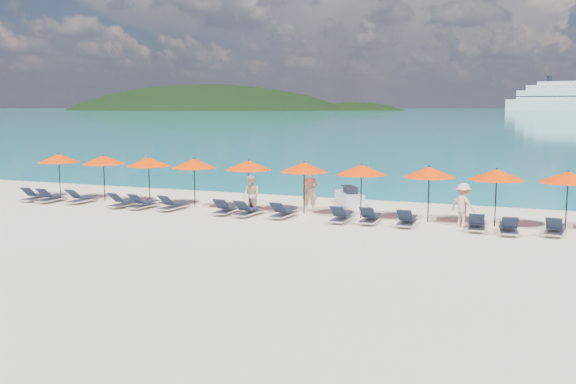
% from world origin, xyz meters
% --- Properties ---
extents(ground, '(1400.00, 1400.00, 0.00)m').
position_xyz_m(ground, '(0.00, 0.00, 0.00)').
color(ground, beige).
extents(sea, '(1600.00, 1300.00, 0.01)m').
position_xyz_m(sea, '(0.00, 660.00, 0.01)').
color(sea, '#1FA9B2').
rests_on(sea, ground).
extents(headland_main, '(374.00, 242.00, 126.50)m').
position_xyz_m(headland_main, '(-300.00, 540.00, -38.00)').
color(headland_main, black).
rests_on(headland_main, ground).
extents(headland_small, '(162.00, 126.00, 85.50)m').
position_xyz_m(headland_small, '(-150.00, 560.00, -35.00)').
color(headland_small, black).
rests_on(headland_small, ground).
extents(jetski, '(1.95, 2.51, 0.85)m').
position_xyz_m(jetski, '(1.07, 8.23, 0.35)').
color(jetski, silver).
rests_on(jetski, ground).
extents(beachgoer_a, '(0.81, 0.68, 1.88)m').
position_xyz_m(beachgoer_a, '(0.07, 5.45, 0.94)').
color(beachgoer_a, '#D4AA86').
rests_on(beachgoer_a, ground).
extents(beachgoer_b, '(0.95, 0.83, 1.69)m').
position_xyz_m(beachgoer_b, '(-2.03, 3.89, 0.85)').
color(beachgoer_b, '#D4AA86').
rests_on(beachgoer_b, ground).
extents(beachgoer_c, '(1.21, 0.98, 1.70)m').
position_xyz_m(beachgoer_c, '(6.68, 4.37, 0.85)').
color(beachgoer_c, '#D4AA86').
rests_on(beachgoer_c, ground).
extents(umbrella_0, '(2.10, 2.10, 2.28)m').
position_xyz_m(umbrella_0, '(-13.09, 4.94, 2.02)').
color(umbrella_0, black).
rests_on(umbrella_0, ground).
extents(umbrella_1, '(2.10, 2.10, 2.28)m').
position_xyz_m(umbrella_1, '(-10.38, 4.94, 2.02)').
color(umbrella_1, black).
rests_on(umbrella_1, ground).
extents(umbrella_2, '(2.10, 2.10, 2.28)m').
position_xyz_m(umbrella_2, '(-7.76, 4.87, 2.02)').
color(umbrella_2, black).
rests_on(umbrella_2, ground).
extents(umbrella_3, '(2.10, 2.10, 2.28)m').
position_xyz_m(umbrella_3, '(-5.31, 4.84, 2.02)').
color(umbrella_3, black).
rests_on(umbrella_3, ground).
extents(umbrella_4, '(2.10, 2.10, 2.28)m').
position_xyz_m(umbrella_4, '(-2.65, 4.98, 2.02)').
color(umbrella_4, black).
rests_on(umbrella_4, ground).
extents(umbrella_5, '(2.10, 2.10, 2.28)m').
position_xyz_m(umbrella_5, '(-0.05, 5.03, 2.02)').
color(umbrella_5, black).
rests_on(umbrella_5, ground).
extents(umbrella_6, '(2.10, 2.10, 2.28)m').
position_xyz_m(umbrella_6, '(2.53, 4.82, 2.02)').
color(umbrella_6, black).
rests_on(umbrella_6, ground).
extents(umbrella_7, '(2.10, 2.10, 2.28)m').
position_xyz_m(umbrella_7, '(5.27, 4.91, 2.02)').
color(umbrella_7, black).
rests_on(umbrella_7, ground).
extents(umbrella_8, '(2.10, 2.10, 2.28)m').
position_xyz_m(umbrella_8, '(7.83, 4.93, 2.02)').
color(umbrella_8, black).
rests_on(umbrella_8, ground).
extents(umbrella_9, '(2.10, 2.10, 2.28)m').
position_xyz_m(umbrella_9, '(10.34, 4.96, 2.02)').
color(umbrella_9, black).
rests_on(umbrella_9, ground).
extents(lounger_0, '(0.76, 1.75, 0.66)m').
position_xyz_m(lounger_0, '(-13.54, 3.72, 0.24)').
color(lounger_0, silver).
rests_on(lounger_0, ground).
extents(lounger_1, '(0.73, 1.74, 0.66)m').
position_xyz_m(lounger_1, '(-12.53, 3.66, 0.24)').
color(lounger_1, silver).
rests_on(lounger_1, ground).
extents(lounger_2, '(0.71, 1.73, 0.66)m').
position_xyz_m(lounger_2, '(-10.94, 3.89, 0.24)').
color(lounger_2, silver).
rests_on(lounger_2, ground).
extents(lounger_3, '(0.78, 1.75, 0.66)m').
position_xyz_m(lounger_3, '(-8.34, 3.60, 0.24)').
color(lounger_3, silver).
rests_on(lounger_3, ground).
extents(lounger_4, '(0.78, 1.75, 0.66)m').
position_xyz_m(lounger_4, '(-7.26, 3.61, 0.24)').
color(lounger_4, silver).
rests_on(lounger_4, ground).
extents(lounger_5, '(0.76, 1.75, 0.66)m').
position_xyz_m(lounger_5, '(-5.79, 3.73, 0.24)').
color(lounger_5, silver).
rests_on(lounger_5, ground).
extents(lounger_6, '(0.70, 1.73, 0.66)m').
position_xyz_m(lounger_6, '(-3.11, 3.64, 0.24)').
color(lounger_6, silver).
rests_on(lounger_6, ground).
extents(lounger_7, '(0.77, 1.75, 0.66)m').
position_xyz_m(lounger_7, '(-2.01, 3.53, 0.24)').
color(lounger_7, silver).
rests_on(lounger_7, ground).
extents(lounger_8, '(0.71, 1.73, 0.66)m').
position_xyz_m(lounger_8, '(-0.47, 3.67, 0.24)').
color(lounger_8, silver).
rests_on(lounger_8, ground).
extents(lounger_9, '(0.62, 1.70, 0.66)m').
position_xyz_m(lounger_9, '(2.07, 3.63, 0.24)').
color(lounger_9, silver).
rests_on(lounger_9, ground).
extents(lounger_10, '(0.65, 1.71, 0.66)m').
position_xyz_m(lounger_10, '(3.19, 3.79, 0.24)').
color(lounger_10, silver).
rests_on(lounger_10, ground).
extents(lounger_11, '(0.66, 1.72, 0.66)m').
position_xyz_m(lounger_11, '(4.66, 3.73, 0.24)').
color(lounger_11, silver).
rests_on(lounger_11, ground).
extents(lounger_12, '(0.76, 1.74, 0.66)m').
position_xyz_m(lounger_12, '(7.25, 3.80, 0.24)').
color(lounger_12, silver).
rests_on(lounger_12, ground).
extents(lounger_13, '(0.79, 1.75, 0.66)m').
position_xyz_m(lounger_13, '(8.39, 3.53, 0.24)').
color(lounger_13, silver).
rests_on(lounger_13, ground).
extents(lounger_14, '(0.77, 1.75, 0.66)m').
position_xyz_m(lounger_14, '(9.95, 3.92, 0.24)').
color(lounger_14, silver).
rests_on(lounger_14, ground).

